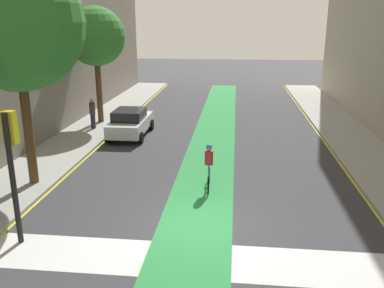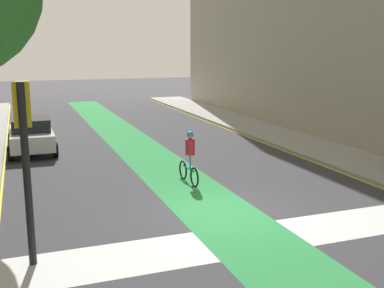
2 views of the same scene
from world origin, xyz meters
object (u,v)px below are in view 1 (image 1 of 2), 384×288
object	(u,v)px
traffic_signal_near_left	(12,152)
street_tree_near	(15,23)
pedestrian_sidewalk_left_a	(93,113)
car_white_left_far	(130,122)
street_tree_far	(96,37)
cyclist_in_lane	(209,166)

from	to	relation	value
traffic_signal_near_left	street_tree_near	xyz separation A→B (m)	(-1.65, 4.08, 3.48)
pedestrian_sidewalk_left_a	street_tree_near	distance (m)	10.01
car_white_left_far	street_tree_near	size ratio (longest dim) A/B	0.49
car_white_left_far	pedestrian_sidewalk_left_a	size ratio (longest dim) A/B	2.33
pedestrian_sidewalk_left_a	street_tree_far	bearing A→B (deg)	93.22
cyclist_in_lane	street_tree_near	bearing A→B (deg)	-176.69
street_tree_far	traffic_signal_near_left	bearing A→B (deg)	-81.01
cyclist_in_lane	traffic_signal_near_left	bearing A→B (deg)	-139.77
street_tree_far	pedestrian_sidewalk_left_a	bearing A→B (deg)	-86.78
street_tree_near	traffic_signal_near_left	bearing A→B (deg)	-67.98
cyclist_in_lane	street_tree_near	distance (m)	8.74
pedestrian_sidewalk_left_a	street_tree_near	world-z (taller)	street_tree_near
car_white_left_far	street_tree_far	xyz separation A→B (m)	(-2.62, 2.66, 4.60)
car_white_left_far	cyclist_in_lane	bearing A→B (deg)	-55.48
traffic_signal_near_left	car_white_left_far	xyz separation A→B (m)	(0.35, 11.68, -1.97)
traffic_signal_near_left	street_tree_far	size ratio (longest dim) A/B	0.56
car_white_left_far	street_tree_near	bearing A→B (deg)	-104.72
car_white_left_far	street_tree_far	bearing A→B (deg)	134.50
pedestrian_sidewalk_left_a	street_tree_near	bearing A→B (deg)	-86.49
pedestrian_sidewalk_left_a	street_tree_far	xyz separation A→B (m)	(-0.10, 1.71, 4.32)
traffic_signal_near_left	pedestrian_sidewalk_left_a	bearing A→B (deg)	99.77
pedestrian_sidewalk_left_a	street_tree_far	size ratio (longest dim) A/B	0.26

